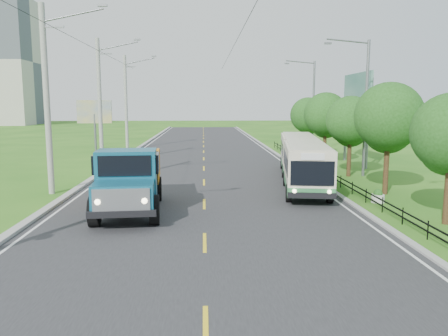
{
  "coord_description": "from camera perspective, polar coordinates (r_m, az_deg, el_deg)",
  "views": [
    {
      "loc": [
        -0.02,
        -14.78,
        4.8
      ],
      "look_at": [
        0.93,
        5.18,
        1.9
      ],
      "focal_mm": 35.0,
      "sensor_mm": 36.0,
      "label": 1
    }
  ],
  "objects": [
    {
      "name": "ground",
      "position": [
        15.54,
        -2.54,
        -9.74
      ],
      "size": [
        240.0,
        240.0,
        0.0
      ],
      "primitive_type": "plane",
      "color": "#286117",
      "rests_on": "ground"
    },
    {
      "name": "road",
      "position": [
        35.11,
        -2.66,
        0.41
      ],
      "size": [
        14.0,
        120.0,
        0.02
      ],
      "primitive_type": "cube",
      "color": "#28282B",
      "rests_on": "ground"
    },
    {
      "name": "curb_left",
      "position": [
        35.82,
        -14.25,
        0.42
      ],
      "size": [
        0.4,
        120.0,
        0.15
      ],
      "primitive_type": "cube",
      "color": "#9E9E99",
      "rests_on": "ground"
    },
    {
      "name": "curb_right",
      "position": [
        35.83,
        8.85,
        0.54
      ],
      "size": [
        0.3,
        120.0,
        0.1
      ],
      "primitive_type": "cube",
      "color": "#9E9E99",
      "rests_on": "ground"
    },
    {
      "name": "edge_line_left",
      "position": [
        35.73,
        -13.39,
        0.35
      ],
      "size": [
        0.12,
        120.0,
        0.0
      ],
      "primitive_type": "cube",
      "color": "silver",
      "rests_on": "road"
    },
    {
      "name": "edge_line_right",
      "position": [
        35.73,
        8.07,
        0.49
      ],
      "size": [
        0.12,
        120.0,
        0.0
      ],
      "primitive_type": "cube",
      "color": "silver",
      "rests_on": "road"
    },
    {
      "name": "centre_dash",
      "position": [
        15.53,
        -2.54,
        -9.66
      ],
      "size": [
        0.12,
        2.2,
        0.0
      ],
      "primitive_type": "cube",
      "color": "yellow",
      "rests_on": "road"
    },
    {
      "name": "railing_right",
      "position": [
        30.21,
        12.71,
        -0.51
      ],
      "size": [
        0.04,
        40.0,
        0.6
      ],
      "primitive_type": "cube",
      "color": "black",
      "rests_on": "ground"
    },
    {
      "name": "pole_near",
      "position": [
        25.17,
        -22.08,
        8.33
      ],
      "size": [
        3.51,
        0.32,
        10.0
      ],
      "color": "gray",
      "rests_on": "ground"
    },
    {
      "name": "pole_mid",
      "position": [
        36.72,
        -15.86,
        8.41
      ],
      "size": [
        3.51,
        0.32,
        10.0
      ],
      "color": "gray",
      "rests_on": "ground"
    },
    {
      "name": "pole_far",
      "position": [
        48.49,
        -12.64,
        8.41
      ],
      "size": [
        3.51,
        0.32,
        10.0
      ],
      "color": "gray",
      "rests_on": "ground"
    },
    {
      "name": "tree_third",
      "position": [
        24.97,
        20.7,
        5.86
      ],
      "size": [
        3.6,
        3.62,
        6.0
      ],
      "color": "#382314",
      "rests_on": "ground"
    },
    {
      "name": "tree_fourth",
      "position": [
        30.58,
        16.21,
        5.66
      ],
      "size": [
        3.24,
        3.31,
        5.4
      ],
      "color": "#382314",
      "rests_on": "ground"
    },
    {
      "name": "tree_fifth",
      "position": [
        36.3,
        13.16,
        6.55
      ],
      "size": [
        3.48,
        3.52,
        5.8
      ],
      "color": "#382314",
      "rests_on": "ground"
    },
    {
      "name": "tree_back",
      "position": [
        42.11,
        10.92,
        6.55
      ],
      "size": [
        3.3,
        3.36,
        5.5
      ],
      "color": "#382314",
      "rests_on": "ground"
    },
    {
      "name": "streetlight_mid",
      "position": [
        30.69,
        17.8,
        8.06
      ],
      "size": [
        3.02,
        0.2,
        9.07
      ],
      "color": "slate",
      "rests_on": "ground"
    },
    {
      "name": "streetlight_far",
      "position": [
        44.09,
        11.4,
        8.23
      ],
      "size": [
        3.02,
        0.2,
        9.07
      ],
      "color": "slate",
      "rests_on": "ground"
    },
    {
      "name": "planter_near",
      "position": [
        22.95,
        19.45,
        -3.57
      ],
      "size": [
        0.64,
        0.64,
        0.67
      ],
      "color": "silver",
      "rests_on": "ground"
    },
    {
      "name": "planter_mid",
      "position": [
        30.38,
        13.8,
        -0.53
      ],
      "size": [
        0.64,
        0.64,
        0.67
      ],
      "color": "silver",
      "rests_on": "ground"
    },
    {
      "name": "planter_far",
      "position": [
        38.04,
        10.4,
        1.31
      ],
      "size": [
        0.64,
        0.64,
        0.67
      ],
      "color": "silver",
      "rests_on": "ground"
    },
    {
      "name": "billboard_left",
      "position": [
        39.93,
        -16.56,
        6.58
      ],
      "size": [
        3.0,
        0.2,
        5.2
      ],
      "color": "slate",
      "rests_on": "ground"
    },
    {
      "name": "billboard_right",
      "position": [
        36.9,
        16.99,
        8.75
      ],
      "size": [
        0.24,
        6.0,
        7.3
      ],
      "color": "slate",
      "rests_on": "ground"
    },
    {
      "name": "bus",
      "position": [
        27.35,
        10.12,
        1.41
      ],
      "size": [
        4.29,
        13.98,
        2.67
      ],
      "rotation": [
        0.0,
        0.0,
        -0.15
      ],
      "color": "#2F7741",
      "rests_on": "ground"
    },
    {
      "name": "dump_truck",
      "position": [
        20.05,
        -12.26,
        -0.98
      ],
      "size": [
        3.15,
        7.09,
        2.91
      ],
      "rotation": [
        0.0,
        0.0,
        0.07
      ],
      "color": "#12526C",
      "rests_on": "ground"
    }
  ]
}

